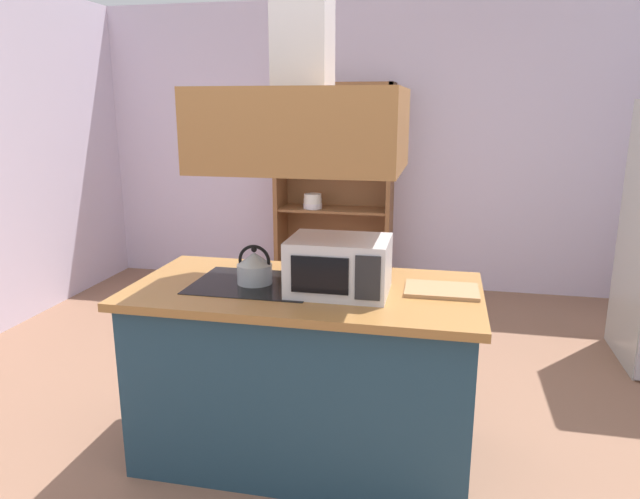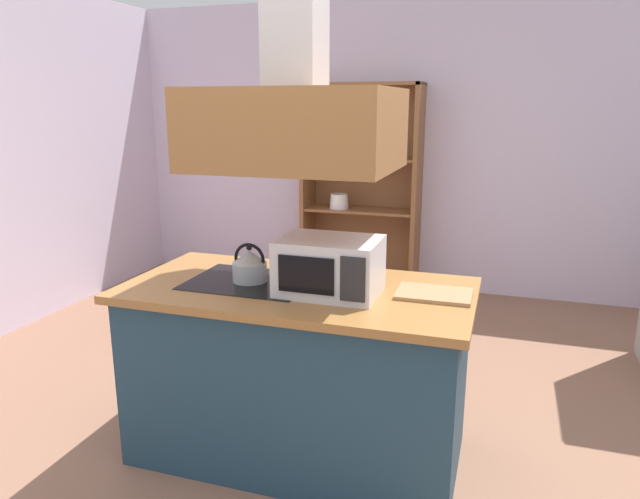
{
  "view_description": "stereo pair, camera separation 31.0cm",
  "coord_description": "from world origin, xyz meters",
  "px_view_note": "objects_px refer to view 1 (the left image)",
  "views": [
    {
      "loc": [
        0.42,
        -2.63,
        1.76
      ],
      "look_at": [
        -0.21,
        0.31,
        1.0
      ],
      "focal_mm": 32.54,
      "sensor_mm": 36.0,
      "label": 1
    },
    {
      "loc": [
        0.72,
        -2.55,
        1.76
      ],
      "look_at": [
        -0.21,
        0.31,
        1.0
      ],
      "focal_mm": 32.54,
      "sensor_mm": 36.0,
      "label": 2
    }
  ],
  "objects_px": {
    "dish_cabinet": "(335,200)",
    "cutting_board": "(442,290)",
    "microwave": "(339,266)",
    "kettle": "(255,267)"
  },
  "relations": [
    {
      "from": "dish_cabinet",
      "to": "kettle",
      "type": "distance_m",
      "value": 2.83
    },
    {
      "from": "dish_cabinet",
      "to": "microwave",
      "type": "bearing_deg",
      "value": -78.88
    },
    {
      "from": "cutting_board",
      "to": "microwave",
      "type": "distance_m",
      "value": 0.5
    },
    {
      "from": "dish_cabinet",
      "to": "microwave",
      "type": "distance_m",
      "value": 2.93
    },
    {
      "from": "dish_cabinet",
      "to": "kettle",
      "type": "bearing_deg",
      "value": -87.25
    },
    {
      "from": "microwave",
      "to": "kettle",
      "type": "bearing_deg",
      "value": 173.62
    },
    {
      "from": "dish_cabinet",
      "to": "cutting_board",
      "type": "relative_size",
      "value": 5.72
    },
    {
      "from": "dish_cabinet",
      "to": "kettle",
      "type": "height_order",
      "value": "dish_cabinet"
    },
    {
      "from": "kettle",
      "to": "microwave",
      "type": "bearing_deg",
      "value": -6.38
    },
    {
      "from": "kettle",
      "to": "cutting_board",
      "type": "relative_size",
      "value": 0.57
    }
  ]
}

